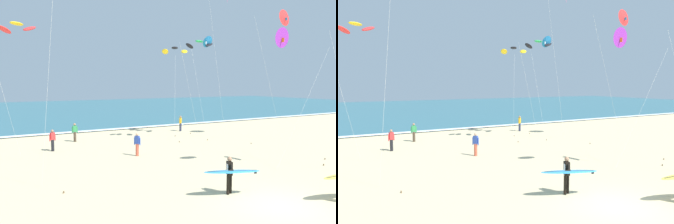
% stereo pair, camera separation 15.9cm
% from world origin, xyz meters
% --- Properties ---
extents(ground_plane, '(160.00, 160.00, 0.00)m').
position_xyz_m(ground_plane, '(0.00, 0.00, 0.00)').
color(ground_plane, beige).
extents(ocean_water, '(160.00, 60.00, 0.08)m').
position_xyz_m(ocean_water, '(0.00, 54.03, 0.04)').
color(ocean_water, '#336B7A').
rests_on(ocean_water, ground).
extents(shoreline_foam, '(160.00, 1.05, 0.01)m').
position_xyz_m(shoreline_foam, '(0.00, 24.33, 0.09)').
color(shoreline_foam, white).
rests_on(shoreline_foam, ocean_water).
extents(surfer_trailing, '(2.60, 1.43, 1.71)m').
position_xyz_m(surfer_trailing, '(-0.86, 2.04, 1.05)').
color(surfer_trailing, black).
rests_on(surfer_trailing, ground).
extents(kite_delta_violet_mid, '(5.29, 0.46, 8.08)m').
position_xyz_m(kite_delta_violet_mid, '(4.41, 4.06, 7.47)').
color(kite_delta_violet_mid, purple).
rests_on(kite_delta_violet_mid, ground).
extents(kite_arc_emerald_low, '(4.52, 3.35, 8.90)m').
position_xyz_m(kite_arc_emerald_low, '(7.58, 16.40, 8.54)').
color(kite_arc_emerald_low, black).
rests_on(kite_arc_emerald_low, ground).
extents(kite_arc_charcoal_distant, '(2.39, 2.84, 8.06)m').
position_xyz_m(kite_arc_charcoal_distant, '(4.41, 15.52, 7.74)').
color(kite_arc_charcoal_distant, yellow).
rests_on(kite_arc_charcoal_distant, ground).
extents(kite_arc_golden_close, '(3.20, 3.31, 8.80)m').
position_xyz_m(kite_arc_golden_close, '(-8.06, 14.10, 8.45)').
color(kite_arc_golden_close, red).
rests_on(kite_arc_golden_close, ground).
extents(kite_delta_scarlet_outer, '(4.93, 0.83, 11.37)m').
position_xyz_m(kite_delta_scarlet_outer, '(13.07, 11.38, 10.61)').
color(kite_delta_scarlet_outer, red).
rests_on(kite_delta_scarlet_outer, ground).
extents(kite_delta_cobalt_extra, '(0.76, 2.59, 9.30)m').
position_xyz_m(kite_delta_cobalt_extra, '(8.07, 15.87, 8.71)').
color(kite_delta_cobalt_extra, '#2D99DB').
rests_on(kite_delta_cobalt_extra, ground).
extents(bystander_red_top, '(0.47, 0.28, 1.59)m').
position_xyz_m(bystander_red_top, '(-5.73, 16.03, 0.81)').
color(bystander_red_top, black).
rests_on(bystander_red_top, ground).
extents(bystander_green_top, '(0.50, 0.22, 1.59)m').
position_xyz_m(bystander_green_top, '(-3.30, 19.12, 0.81)').
color(bystander_green_top, '#4C3D2D').
rests_on(bystander_green_top, ground).
extents(bystander_yellow_top, '(0.41, 0.34, 1.59)m').
position_xyz_m(bystander_yellow_top, '(7.82, 19.95, 0.81)').
color(bystander_yellow_top, '#2D334C').
rests_on(bystander_yellow_top, ground).
extents(bystander_blue_top, '(0.33, 0.43, 1.59)m').
position_xyz_m(bystander_blue_top, '(-1.05, 11.46, 0.81)').
color(bystander_blue_top, '#D8593F').
rests_on(bystander_blue_top, ground).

